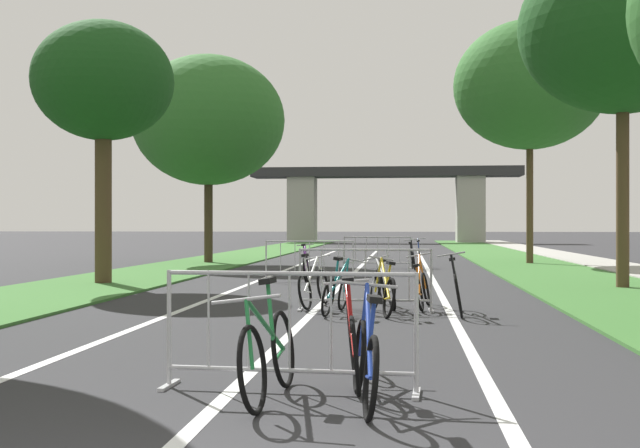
{
  "coord_description": "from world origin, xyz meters",
  "views": [
    {
      "loc": [
        1.5,
        -3.28,
        1.46
      ],
      "look_at": [
        -0.84,
        18.32,
        1.47
      ],
      "focal_mm": 43.74,
      "sensor_mm": 36.0,
      "label": 1
    }
  ],
  "objects_px": {
    "bicycle_red_8": "(352,341)",
    "tree_left_maple_mid": "(103,83)",
    "bicycle_orange_6": "(422,289)",
    "bicycle_black_0": "(458,291)",
    "crowd_barrier_third": "(309,262)",
    "tree_left_oak_mid": "(208,121)",
    "bicycle_blue_1": "(365,361)",
    "crowd_barrier_nearest": "(289,332)",
    "bicycle_teal_5": "(337,292)",
    "bicycle_blue_11": "(419,256)",
    "crowd_barrier_fourth": "(377,253)",
    "bicycle_yellow_3": "(382,293)",
    "bicycle_black_10": "(412,258)",
    "crowd_barrier_second": "(365,280)",
    "bicycle_green_9": "(269,354)",
    "bicycle_purple_2": "(306,267)",
    "tree_right_pine_far": "(530,85)",
    "bicycle_silver_7": "(385,287)",
    "bicycle_white_4": "(314,286)",
    "tree_right_pine_near": "(623,27)"
  },
  "relations": [
    {
      "from": "crowd_barrier_second",
      "to": "bicycle_red_8",
      "type": "relative_size",
      "value": 1.28
    },
    {
      "from": "bicycle_blue_1",
      "to": "bicycle_orange_6",
      "type": "bearing_deg",
      "value": 77.12
    },
    {
      "from": "bicycle_teal_5",
      "to": "crowd_barrier_fourth",
      "type": "bearing_deg",
      "value": 99.26
    },
    {
      "from": "bicycle_white_4",
      "to": "bicycle_orange_6",
      "type": "xyz_separation_m",
      "value": [
        1.9,
        -0.07,
        -0.02
      ]
    },
    {
      "from": "bicycle_purple_2",
      "to": "bicycle_black_10",
      "type": "relative_size",
      "value": 0.94
    },
    {
      "from": "bicycle_blue_1",
      "to": "bicycle_teal_5",
      "type": "relative_size",
      "value": 1.0
    },
    {
      "from": "crowd_barrier_second",
      "to": "bicycle_yellow_3",
      "type": "xyz_separation_m",
      "value": [
        0.3,
        -0.54,
        -0.16
      ]
    },
    {
      "from": "bicycle_white_4",
      "to": "bicycle_red_8",
      "type": "distance_m",
      "value": 6.61
    },
    {
      "from": "tree_left_oak_mid",
      "to": "crowd_barrier_fourth",
      "type": "bearing_deg",
      "value": -21.15
    },
    {
      "from": "bicycle_black_0",
      "to": "bicycle_silver_7",
      "type": "height_order",
      "value": "bicycle_black_0"
    },
    {
      "from": "crowd_barrier_third",
      "to": "bicycle_black_10",
      "type": "height_order",
      "value": "crowd_barrier_third"
    },
    {
      "from": "bicycle_blue_11",
      "to": "crowd_barrier_nearest",
      "type": "bearing_deg",
      "value": -93.77
    },
    {
      "from": "tree_right_pine_far",
      "to": "bicycle_black_10",
      "type": "distance_m",
      "value": 8.3
    },
    {
      "from": "tree_right_pine_far",
      "to": "bicycle_black_10",
      "type": "height_order",
      "value": "tree_right_pine_far"
    },
    {
      "from": "bicycle_red_8",
      "to": "crowd_barrier_nearest",
      "type": "bearing_deg",
      "value": -149.09
    },
    {
      "from": "bicycle_yellow_3",
      "to": "bicycle_red_8",
      "type": "xyz_separation_m",
      "value": [
        -0.12,
        -5.45,
        0.03
      ]
    },
    {
      "from": "tree_left_maple_mid",
      "to": "bicycle_black_10",
      "type": "relative_size",
      "value": 3.66
    },
    {
      "from": "bicycle_blue_1",
      "to": "bicycle_teal_5",
      "type": "xyz_separation_m",
      "value": [
        -0.78,
        6.37,
        -0.0
      ]
    },
    {
      "from": "crowd_barrier_second",
      "to": "bicycle_green_9",
      "type": "relative_size",
      "value": 1.34
    },
    {
      "from": "crowd_barrier_second",
      "to": "crowd_barrier_fourth",
      "type": "relative_size",
      "value": 1.0
    },
    {
      "from": "tree_right_pine_near",
      "to": "bicycle_purple_2",
      "type": "height_order",
      "value": "tree_right_pine_near"
    },
    {
      "from": "crowd_barrier_nearest",
      "to": "bicycle_black_0",
      "type": "bearing_deg",
      "value": 72.75
    },
    {
      "from": "tree_right_pine_far",
      "to": "bicycle_red_8",
      "type": "bearing_deg",
      "value": -102.95
    },
    {
      "from": "crowd_barrier_fourth",
      "to": "bicycle_purple_2",
      "type": "xyz_separation_m",
      "value": [
        -1.65,
        -5.91,
        -0.16
      ]
    },
    {
      "from": "bicycle_silver_7",
      "to": "bicycle_blue_11",
      "type": "xyz_separation_m",
      "value": [
        0.84,
        12.85,
        0.02
      ]
    },
    {
      "from": "bicycle_orange_6",
      "to": "bicycle_black_0",
      "type": "bearing_deg",
      "value": -49.96
    },
    {
      "from": "crowd_barrier_nearest",
      "to": "bicycle_black_0",
      "type": "xyz_separation_m",
      "value": [
        1.86,
        5.98,
        -0.13
      ]
    },
    {
      "from": "tree_right_pine_near",
      "to": "bicycle_yellow_3",
      "type": "relative_size",
      "value": 4.66
    },
    {
      "from": "bicycle_purple_2",
      "to": "bicycle_silver_7",
      "type": "xyz_separation_m",
      "value": [
        2.2,
        -6.35,
        0.0
      ]
    },
    {
      "from": "tree_left_maple_mid",
      "to": "bicycle_orange_6",
      "type": "relative_size",
      "value": 3.88
    },
    {
      "from": "tree_right_pine_near",
      "to": "crowd_barrier_second",
      "type": "height_order",
      "value": "tree_right_pine_near"
    },
    {
      "from": "crowd_barrier_third",
      "to": "bicycle_black_0",
      "type": "xyz_separation_m",
      "value": [
        3.24,
        -6.79,
        -0.13
      ]
    },
    {
      "from": "bicycle_blue_1",
      "to": "bicycle_yellow_3",
      "type": "height_order",
      "value": "bicycle_blue_1"
    },
    {
      "from": "tree_left_maple_mid",
      "to": "bicycle_blue_11",
      "type": "xyz_separation_m",
      "value": [
        7.75,
        8.32,
        -4.5
      ]
    },
    {
      "from": "crowd_barrier_third",
      "to": "tree_left_oak_mid",
      "type": "bearing_deg",
      "value": 118.83
    },
    {
      "from": "crowd_barrier_fourth",
      "to": "bicycle_orange_6",
      "type": "height_order",
      "value": "crowd_barrier_fourth"
    },
    {
      "from": "bicycle_black_0",
      "to": "bicycle_red_8",
      "type": "xyz_separation_m",
      "value": [
        -1.33,
        -5.58,
        0.0
      ]
    },
    {
      "from": "crowd_barrier_second",
      "to": "bicycle_teal_5",
      "type": "relative_size",
      "value": 1.41
    },
    {
      "from": "bicycle_yellow_3",
      "to": "bicycle_red_8",
      "type": "bearing_deg",
      "value": -105.03
    },
    {
      "from": "tree_right_pine_far",
      "to": "bicycle_black_0",
      "type": "distance_m",
      "value": 17.76
    },
    {
      "from": "bicycle_blue_11",
      "to": "bicycle_green_9",
      "type": "bearing_deg",
      "value": -94.04
    },
    {
      "from": "tree_left_maple_mid",
      "to": "crowd_barrier_fourth",
      "type": "xyz_separation_m",
      "value": [
        6.36,
        7.73,
        -4.36
      ]
    },
    {
      "from": "bicycle_teal_5",
      "to": "bicycle_blue_11",
      "type": "xyz_separation_m",
      "value": [
        1.6,
        13.86,
        0.02
      ]
    },
    {
      "from": "crowd_barrier_second",
      "to": "crowd_barrier_fourth",
      "type": "bearing_deg",
      "value": 91.02
    },
    {
      "from": "bicycle_red_8",
      "to": "tree_left_maple_mid",
      "type": "bearing_deg",
      "value": 115.87
    },
    {
      "from": "crowd_barrier_second",
      "to": "bicycle_teal_5",
      "type": "distance_m",
      "value": 0.69
    },
    {
      "from": "crowd_barrier_third",
      "to": "bicycle_teal_5",
      "type": "xyz_separation_m",
      "value": [
        1.29,
        -6.9,
        -0.15
      ]
    },
    {
      "from": "tree_left_oak_mid",
      "to": "bicycle_purple_2",
      "type": "xyz_separation_m",
      "value": [
        4.72,
        -8.38,
        -4.97
      ]
    },
    {
      "from": "bicycle_purple_2",
      "to": "crowd_barrier_third",
      "type": "bearing_deg",
      "value": -75.95
    },
    {
      "from": "tree_left_oak_mid",
      "to": "bicycle_green_9",
      "type": "height_order",
      "value": "tree_left_oak_mid"
    }
  ]
}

